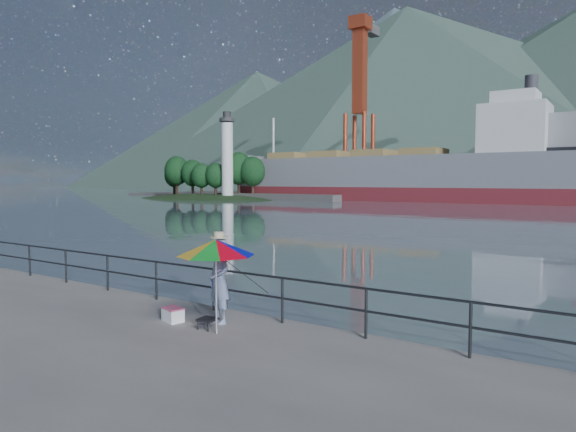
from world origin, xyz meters
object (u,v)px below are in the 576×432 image
object	(u,v)px
cooler_bag	(173,315)
bulk_carrier	(405,175)
beach_umbrella	(216,247)
fisherman	(219,281)

from	to	relation	value
cooler_bag	bulk_carrier	distance (m)	76.40
bulk_carrier	beach_umbrella	bearing A→B (deg)	-71.91
fisherman	bulk_carrier	distance (m)	76.17
fisherman	beach_umbrella	world-z (taller)	beach_umbrella
beach_umbrella	bulk_carrier	bearing A→B (deg)	108.09
beach_umbrella	cooler_bag	bearing A→B (deg)	173.38
beach_umbrella	cooler_bag	xyz separation A→B (m)	(-1.43, 0.17, -1.64)
cooler_bag	bulk_carrier	size ratio (longest dim) A/B	0.01
beach_umbrella	bulk_carrier	size ratio (longest dim) A/B	0.03
fisherman	cooler_bag	bearing A→B (deg)	-130.12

